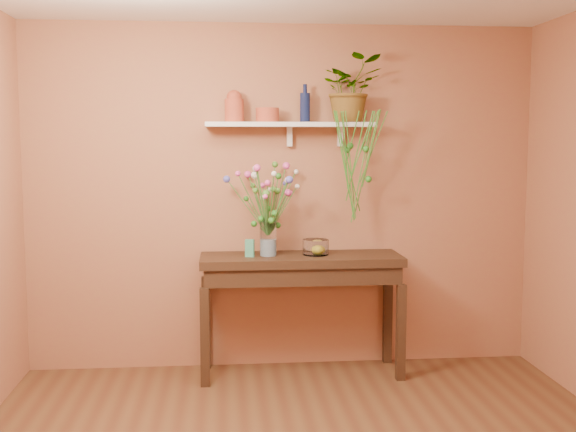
{
  "coord_description": "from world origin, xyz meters",
  "views": [
    {
      "loc": [
        -0.47,
        -3.49,
        1.8
      ],
      "look_at": [
        0.0,
        1.55,
        1.25
      ],
      "focal_mm": 43.53,
      "sensor_mm": 36.0,
      "label": 1
    }
  ],
  "objects_px": {
    "glass_vase": "(268,241)",
    "bouquet": "(268,191)",
    "blue_bottle": "(305,107)",
    "spider_plant": "(350,89)",
    "terracotta_jug": "(234,107)",
    "glass_bowl": "(316,248)",
    "sideboard": "(301,273)"
  },
  "relations": [
    {
      "from": "glass_vase",
      "to": "bouquet",
      "type": "bearing_deg",
      "value": 95.28
    },
    {
      "from": "blue_bottle",
      "to": "spider_plant",
      "type": "distance_m",
      "value": 0.38
    },
    {
      "from": "bouquet",
      "to": "glass_vase",
      "type": "bearing_deg",
      "value": -84.72
    },
    {
      "from": "terracotta_jug",
      "to": "spider_plant",
      "type": "distance_m",
      "value": 0.9
    },
    {
      "from": "bouquet",
      "to": "terracotta_jug",
      "type": "bearing_deg",
      "value": 155.16
    },
    {
      "from": "terracotta_jug",
      "to": "blue_bottle",
      "type": "relative_size",
      "value": 0.83
    },
    {
      "from": "bouquet",
      "to": "glass_bowl",
      "type": "xyz_separation_m",
      "value": [
        0.37,
        -0.01,
        -0.44
      ]
    },
    {
      "from": "sideboard",
      "to": "blue_bottle",
      "type": "distance_m",
      "value": 1.27
    },
    {
      "from": "sideboard",
      "to": "blue_bottle",
      "type": "bearing_deg",
      "value": 73.53
    },
    {
      "from": "terracotta_jug",
      "to": "bouquet",
      "type": "xyz_separation_m",
      "value": [
        0.25,
        -0.11,
        -0.63
      ]
    },
    {
      "from": "spider_plant",
      "to": "bouquet",
      "type": "bearing_deg",
      "value": -169.49
    },
    {
      "from": "terracotta_jug",
      "to": "glass_vase",
      "type": "bearing_deg",
      "value": -27.54
    },
    {
      "from": "bouquet",
      "to": "glass_bowl",
      "type": "relative_size",
      "value": 2.98
    },
    {
      "from": "glass_vase",
      "to": "blue_bottle",
      "type": "bearing_deg",
      "value": 26.42
    },
    {
      "from": "blue_bottle",
      "to": "spider_plant",
      "type": "bearing_deg",
      "value": -1.93
    },
    {
      "from": "blue_bottle",
      "to": "bouquet",
      "type": "bearing_deg",
      "value": -156.07
    },
    {
      "from": "spider_plant",
      "to": "glass_bowl",
      "type": "relative_size",
      "value": 2.59
    },
    {
      "from": "terracotta_jug",
      "to": "spider_plant",
      "type": "height_order",
      "value": "spider_plant"
    },
    {
      "from": "spider_plant",
      "to": "glass_bowl",
      "type": "height_order",
      "value": "spider_plant"
    },
    {
      "from": "terracotta_jug",
      "to": "sideboard",
      "type": "bearing_deg",
      "value": -15.19
    },
    {
      "from": "terracotta_jug",
      "to": "spider_plant",
      "type": "xyz_separation_m",
      "value": [
        0.89,
        0.01,
        0.14
      ]
    },
    {
      "from": "blue_bottle",
      "to": "spider_plant",
      "type": "height_order",
      "value": "spider_plant"
    },
    {
      "from": "sideboard",
      "to": "glass_vase",
      "type": "xyz_separation_m",
      "value": [
        -0.25,
        0.01,
        0.25
      ]
    },
    {
      "from": "blue_bottle",
      "to": "spider_plant",
      "type": "xyz_separation_m",
      "value": [
        0.35,
        -0.01,
        0.14
      ]
    },
    {
      "from": "sideboard",
      "to": "terracotta_jug",
      "type": "distance_m",
      "value": 1.36
    },
    {
      "from": "terracotta_jug",
      "to": "blue_bottle",
      "type": "height_order",
      "value": "blue_bottle"
    },
    {
      "from": "blue_bottle",
      "to": "glass_vase",
      "type": "height_order",
      "value": "blue_bottle"
    },
    {
      "from": "blue_bottle",
      "to": "spider_plant",
      "type": "relative_size",
      "value": 0.57
    },
    {
      "from": "spider_plant",
      "to": "bouquet",
      "type": "height_order",
      "value": "spider_plant"
    },
    {
      "from": "spider_plant",
      "to": "bouquet",
      "type": "relative_size",
      "value": 0.87
    },
    {
      "from": "terracotta_jug",
      "to": "glass_bowl",
      "type": "height_order",
      "value": "terracotta_jug"
    },
    {
      "from": "glass_vase",
      "to": "spider_plant",
      "type": "bearing_deg",
      "value": 11.82
    }
  ]
}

